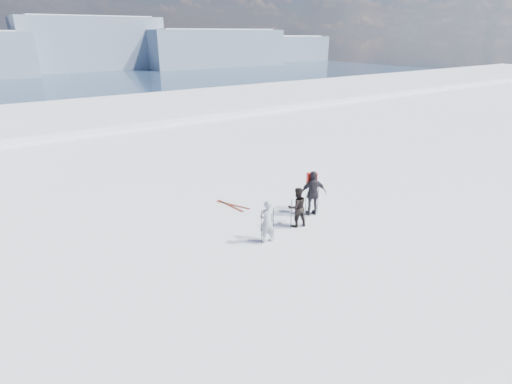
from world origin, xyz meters
The scene contains 8 objects.
lake_basin centered at (0.00, 30.00, -6.50)m, with size 820.00×820.00×71.62m.
far_mountain_range centered at (29.60, 454.78, -7.19)m, with size 770.00×110.00×53.00m.
skier_grey centered at (-1.94, 1.77, 0.80)m, with size 0.59×0.38×1.61m, color #9FA3AD.
skier_dark centered at (-0.23, 2.16, 0.80)m, with size 0.77×0.60×1.59m, color black.
skier_pack centered at (0.98, 2.60, 0.94)m, with size 1.11×0.46×1.89m, color black.
backpack centered at (1.08, 2.83, 2.17)m, with size 0.40×0.23×0.57m, color red.
ski_poles centered at (-0.42, 2.09, 0.64)m, with size 3.47×0.87×1.34m.
skis_loose centered at (-1.32, 5.25, 0.01)m, with size 0.83×1.70×0.03m.
Camera 1 is at (-9.44, -8.52, 7.04)m, focal length 28.00 mm.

